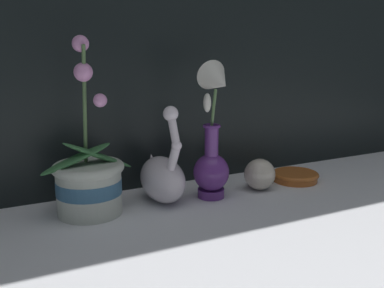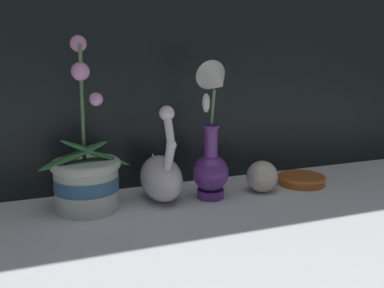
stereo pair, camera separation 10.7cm
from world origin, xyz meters
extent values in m
plane|color=white|center=(0.00, 0.00, 0.00)|extent=(2.80, 2.80, 0.00)
cylinder|color=beige|center=(-0.27, 0.10, 0.06)|extent=(0.14, 0.14, 0.11)
cylinder|color=#386689|center=(-0.27, 0.10, 0.06)|extent=(0.14, 0.14, 0.03)
torus|color=beige|center=(-0.27, 0.10, 0.10)|extent=(0.15, 0.15, 0.02)
cylinder|color=#4C6B3D|center=(-0.27, 0.10, 0.24)|extent=(0.01, 0.04, 0.25)
ellipsoid|color=#38703D|center=(-0.25, 0.10, 0.13)|extent=(0.16, 0.06, 0.08)
ellipsoid|color=#38703D|center=(-0.30, 0.10, 0.13)|extent=(0.16, 0.06, 0.06)
sphere|color=#DB8EC6|center=(-0.27, 0.11, 0.36)|extent=(0.03, 0.03, 0.03)
sphere|color=#DB8EC6|center=(-0.27, 0.10, 0.31)|extent=(0.04, 0.04, 0.04)
sphere|color=#DB8EC6|center=(-0.25, 0.07, 0.25)|extent=(0.03, 0.03, 0.03)
ellipsoid|color=white|center=(-0.10, 0.10, 0.05)|extent=(0.09, 0.16, 0.11)
cone|color=white|center=(-0.10, 0.16, 0.07)|extent=(0.05, 0.07, 0.08)
cylinder|color=white|center=(-0.10, 0.04, 0.12)|extent=(0.02, 0.06, 0.08)
sphere|color=white|center=(-0.10, 0.02, 0.15)|extent=(0.02, 0.02, 0.02)
cylinder|color=white|center=(-0.10, 0.04, 0.18)|extent=(0.02, 0.05, 0.07)
sphere|color=white|center=(-0.10, 0.05, 0.22)|extent=(0.03, 0.03, 0.03)
cylinder|color=#602D7F|center=(0.02, 0.08, 0.01)|extent=(0.06, 0.06, 0.02)
ellipsoid|color=#602D7F|center=(0.02, 0.08, 0.06)|extent=(0.09, 0.09, 0.09)
cylinder|color=#602D7F|center=(0.02, 0.08, 0.14)|extent=(0.03, 0.03, 0.07)
torus|color=#602D7F|center=(0.02, 0.08, 0.17)|extent=(0.04, 0.04, 0.01)
cylinder|color=#567A47|center=(0.02, 0.07, 0.22)|extent=(0.01, 0.02, 0.09)
cone|color=white|center=(0.02, 0.05, 0.28)|extent=(0.07, 0.09, 0.09)
ellipsoid|color=white|center=(0.00, 0.07, 0.23)|extent=(0.02, 0.02, 0.04)
sphere|color=beige|center=(0.15, 0.07, 0.04)|extent=(0.08, 0.08, 0.08)
cylinder|color=#C66628|center=(0.28, 0.09, 0.01)|extent=(0.12, 0.12, 0.02)
torus|color=#C66628|center=(0.28, 0.09, 0.02)|extent=(0.13, 0.13, 0.01)
camera|label=1|loc=(-0.49, -0.83, 0.37)|focal=42.00mm
camera|label=2|loc=(-0.39, -0.87, 0.37)|focal=42.00mm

